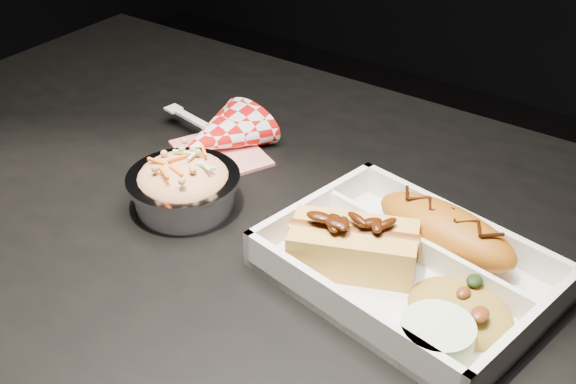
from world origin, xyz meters
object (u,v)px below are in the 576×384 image
Objects in this scene: dining_table at (255,319)px; napkin_fork at (219,136)px; fried_pastry at (445,230)px; foil_coleslaw_cup at (184,184)px; hotdog at (353,244)px; food_tray at (408,272)px.

dining_table is 6.74× the size of napkin_fork.
foil_coleslaw_cup is (-0.26, -0.08, -0.00)m from fried_pastry.
hotdog is 0.20m from foil_coleslaw_cup.
napkin_fork reaches higher than food_tray.
napkin_fork is (-0.05, 0.12, -0.01)m from foil_coleslaw_cup.
dining_table is 0.23m from napkin_fork.
hotdog is (-0.06, -0.07, 0.00)m from fried_pastry.
fried_pastry is 0.31m from napkin_fork.
hotdog is at bearing -12.31° from napkin_fork.
food_tray is at bearing 18.42° from dining_table.
food_tray is 0.06m from hotdog.
hotdog reaches higher than fried_pastry.
fried_pastry is at bearing 33.56° from dining_table.
fried_pastry is 1.17× the size of hotdog.
napkin_fork is at bearing 173.95° from food_tray.
fried_pastry is at bearing 90.00° from food_tray.
fried_pastry is (0.01, 0.05, 0.02)m from food_tray.
fried_pastry reaches higher than food_tray.
dining_table is at bearing -146.44° from fried_pastry.
fried_pastry is at bearing 17.70° from foil_coleslaw_cup.
hotdog is at bearing 2.91° from foil_coleslaw_cup.
dining_table is 0.16m from hotdog.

